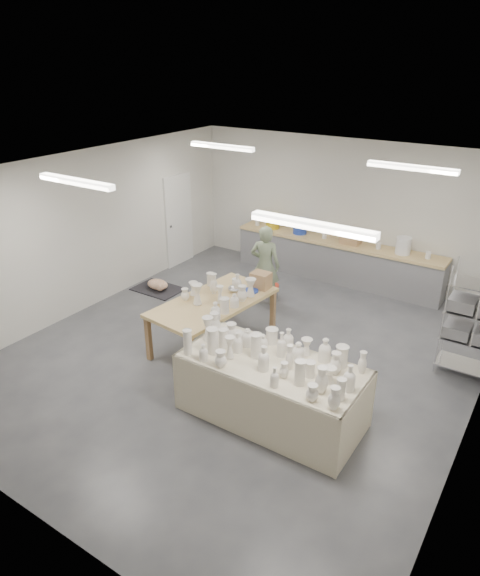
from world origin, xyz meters
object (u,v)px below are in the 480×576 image
Objects in this scene: work_table at (221,298)px; drying_table at (272,387)px; potter at (265,265)px; red_stool at (271,286)px.

drying_table is at bearing -29.89° from work_table.
potter is 0.61m from red_stool.
potter is at bearing 101.96° from work_table.
work_table is 5.96× the size of red_stool.
potter is (-0.17, 1.73, -0.03)m from work_table.
red_stool is at bearing 120.23° from drying_table.
potter is at bearing 122.42° from drying_table.
drying_table is 6.33× the size of red_stool.
drying_table is at bearing -59.94° from red_stool.
drying_table is 3.78m from red_stool.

